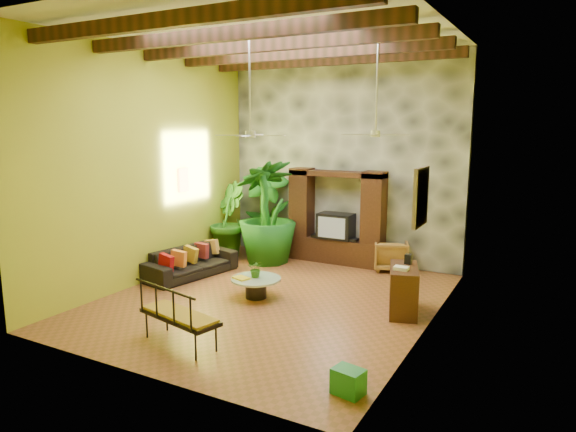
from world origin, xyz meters
The scene contains 23 objects.
ground centered at (0.00, 0.00, 0.00)m, with size 7.00×7.00×0.00m, color brown.
ceiling centered at (0.00, 0.00, 5.00)m, with size 6.00×7.00×0.02m, color silver.
back_wall centered at (0.00, 3.50, 2.50)m, with size 6.00×0.02×5.00m, color gold.
left_wall centered at (-3.00, 0.00, 2.50)m, with size 0.02×7.00×5.00m, color gold.
right_wall centered at (3.00, 0.00, 2.50)m, with size 0.02×7.00×5.00m, color gold.
stone_accent_wall centered at (0.00, 3.44, 2.50)m, with size 5.98×0.10×4.98m, color #3D4045.
ceiling_beams centered at (0.00, 0.00, 4.78)m, with size 5.95×5.36×0.22m.
entertainment_center centered at (0.00, 3.14, 0.97)m, with size 2.40×0.55×2.30m.
ceiling_fan_front centered at (-0.20, -0.40, 3.40)m, with size 1.28×1.28×1.86m.
ceiling_fan_back centered at (1.60, 1.20, 3.40)m, with size 1.28×1.28×1.86m.
wall_art_mask centered at (-2.96, 1.00, 2.10)m, with size 0.06×0.32×0.55m, color #C19516.
wall_art_painting centered at (2.96, -0.60, 2.30)m, with size 0.06×0.70×0.90m, color #295D98.
sofa centered at (-2.41, 0.50, 0.32)m, with size 2.18×0.85×0.64m, color black.
wicker_armchair centered at (1.40, 3.12, 0.36)m, with size 0.76×0.78×0.71m, color olive.
tall_plant_a centered at (-1.92, 3.03, 1.17)m, with size 1.23×0.84×2.34m, color #1A661C.
tall_plant_b centered at (-2.65, 2.28, 0.97)m, with size 1.07×0.86×1.94m, color #245C18.
tall_plant_c centered at (-1.50, 2.34, 1.27)m, with size 1.43×1.43×2.54m, color #165517.
coffee_table centered at (-0.33, -0.06, 0.26)m, with size 0.99×0.99×0.40m.
centerpiece_plant centered at (-0.36, -0.01, 0.57)m, with size 0.31×0.27×0.35m, color #275917.
yellow_tray centered at (-0.55, -0.24, 0.42)m, with size 0.31×0.22×0.03m, color yellow.
iron_bench centered at (-0.20, -2.55, 0.54)m, with size 1.52×0.84×0.57m.
side_console centered at (2.45, 0.53, 0.43)m, with size 0.48×1.07×0.85m, color #391B12.
green_bin centered at (2.65, -2.62, 0.17)m, with size 0.39×0.29×0.34m, color #1F7638.
Camera 1 is at (4.85, -8.28, 3.38)m, focal length 32.00 mm.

